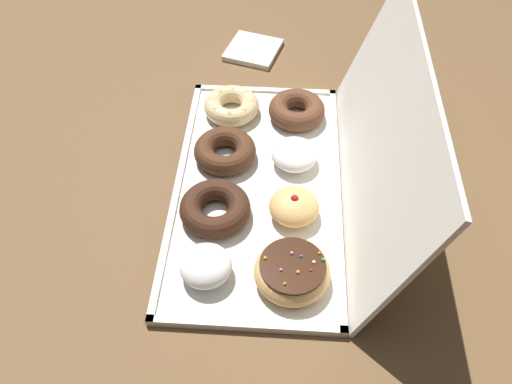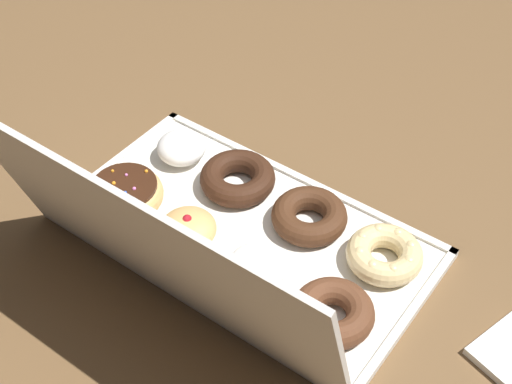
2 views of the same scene
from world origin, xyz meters
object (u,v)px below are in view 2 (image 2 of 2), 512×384
(chocolate_cake_ring_donut_4, at_px, (333,313))
(sprinkle_donut_7, at_px, (125,193))
(powdered_filled_donut_5, at_px, (257,267))
(jelly_filled_donut_6, at_px, (188,229))
(chocolate_cake_ring_donut_1, at_px, (309,216))
(cruller_donut_0, at_px, (385,254))
(donut_box, at_px, (247,232))
(powdered_filled_donut_3, at_px, (181,148))
(chocolate_cake_ring_donut_2, at_px, (238,178))

(chocolate_cake_ring_donut_4, xyz_separation_m, sprinkle_donut_7, (0.38, -0.00, 0.00))
(chocolate_cake_ring_donut_4, relative_size, powdered_filled_donut_5, 1.33)
(chocolate_cake_ring_donut_4, height_order, jelly_filled_donut_6, jelly_filled_donut_6)
(chocolate_cake_ring_donut_1, xyz_separation_m, sprinkle_donut_7, (0.26, 0.13, 0.00))
(cruller_donut_0, relative_size, jelly_filled_donut_6, 1.31)
(powdered_filled_donut_5, xyz_separation_m, jelly_filled_donut_6, (0.12, 0.00, 0.00))
(jelly_filled_donut_6, distance_m, sprinkle_donut_7, 0.13)
(donut_box, relative_size, powdered_filled_donut_5, 6.53)
(donut_box, height_order, chocolate_cake_ring_donut_1, chocolate_cake_ring_donut_1)
(chocolate_cake_ring_donut_4, distance_m, powdered_filled_donut_5, 0.13)
(jelly_filled_donut_6, xyz_separation_m, sprinkle_donut_7, (0.13, -0.00, -0.00))
(donut_box, relative_size, chocolate_cake_ring_donut_4, 4.93)
(jelly_filled_donut_6, bearing_deg, sprinkle_donut_7, -0.34)
(donut_box, distance_m, powdered_filled_donut_3, 0.20)
(donut_box, xyz_separation_m, chocolate_cake_ring_donut_4, (-0.19, 0.07, 0.02))
(powdered_filled_donut_5, distance_m, jelly_filled_donut_6, 0.12)
(jelly_filled_donut_6, bearing_deg, cruller_donut_0, -153.27)
(chocolate_cake_ring_donut_1, bearing_deg, jelly_filled_donut_6, 45.30)
(powdered_filled_donut_5, relative_size, sprinkle_donut_7, 0.71)
(powdered_filled_donut_3, distance_m, chocolate_cake_ring_donut_4, 0.40)
(sprinkle_donut_7, bearing_deg, powdered_filled_donut_5, -179.87)
(donut_box, bearing_deg, powdered_filled_donut_3, -20.15)
(chocolate_cake_ring_donut_2, xyz_separation_m, powdered_filled_donut_5, (-0.13, 0.13, 0.00))
(chocolate_cake_ring_donut_2, bearing_deg, sprinkle_donut_7, 48.21)
(jelly_filled_donut_6, bearing_deg, chocolate_cake_ring_donut_2, -86.02)
(donut_box, relative_size, chocolate_cake_ring_donut_1, 4.79)
(powdered_filled_donut_3, height_order, powdered_filled_donut_5, powdered_filled_donut_3)
(powdered_filled_donut_5, xyz_separation_m, sprinkle_donut_7, (0.25, 0.00, -0.00))
(cruller_donut_0, xyz_separation_m, chocolate_cake_ring_donut_2, (0.27, -0.00, -0.00))
(chocolate_cake_ring_donut_4, height_order, sprinkle_donut_7, sprinkle_donut_7)
(chocolate_cake_ring_donut_1, distance_m, sprinkle_donut_7, 0.29)
(chocolate_cake_ring_donut_4, distance_m, sprinkle_donut_7, 0.38)
(powdered_filled_donut_3, xyz_separation_m, chocolate_cake_ring_donut_4, (-0.38, 0.14, -0.00))
(chocolate_cake_ring_donut_1, xyz_separation_m, jelly_filled_donut_6, (0.13, 0.13, 0.00))
(chocolate_cake_ring_donut_4, distance_m, jelly_filled_donut_6, 0.25)
(powdered_filled_donut_3, bearing_deg, cruller_donut_0, 179.33)
(chocolate_cake_ring_donut_2, bearing_deg, chocolate_cake_ring_donut_1, 178.76)
(donut_box, distance_m, cruller_donut_0, 0.21)
(sprinkle_donut_7, bearing_deg, donut_box, -160.98)
(cruller_donut_0, distance_m, chocolate_cake_ring_donut_1, 0.13)
(jelly_filled_donut_6, height_order, sprinkle_donut_7, jelly_filled_donut_6)
(chocolate_cake_ring_donut_2, xyz_separation_m, powdered_filled_donut_3, (0.12, -0.00, 0.00))
(donut_box, xyz_separation_m, sprinkle_donut_7, (0.19, 0.06, 0.03))
(chocolate_cake_ring_donut_1, relative_size, powdered_filled_donut_5, 1.36)
(chocolate_cake_ring_donut_1, xyz_separation_m, powdered_filled_donut_3, (0.26, -0.00, 0.00))
(powdered_filled_donut_3, relative_size, chocolate_cake_ring_donut_4, 0.73)
(donut_box, relative_size, chocolate_cake_ring_donut_2, 4.58)
(powdered_filled_donut_3, xyz_separation_m, sprinkle_donut_7, (0.00, 0.13, -0.00))
(cruller_donut_0, relative_size, sprinkle_donut_7, 0.94)
(chocolate_cake_ring_donut_2, distance_m, powdered_filled_donut_5, 0.19)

